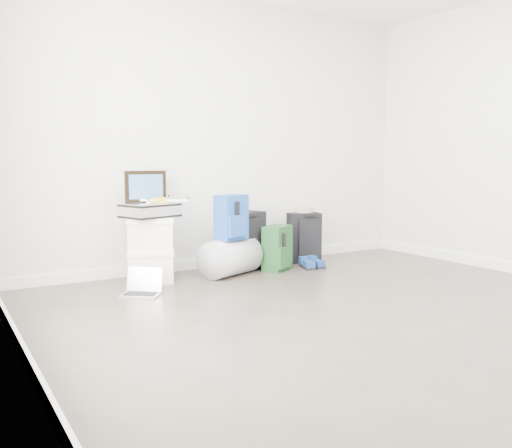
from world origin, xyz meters
TOP-DOWN VIEW (x-y plane):
  - ground at (0.00, 0.00)m, footprint 5.00×5.00m
  - room_envelope at (0.00, 0.02)m, footprint 4.52×5.02m
  - boxes_stack at (-0.94, 2.16)m, footprint 0.50×0.46m
  - briefcase at (-0.94, 2.16)m, footprint 0.54×0.46m
  - painting at (-0.94, 2.26)m, footprint 0.39×0.04m
  - drone at (-0.86, 2.14)m, footprint 0.44×0.44m
  - duffel_bag at (-0.19, 2.03)m, footprint 0.66×0.54m
  - blue_backpack at (-0.19, 2.00)m, footprint 0.34×0.30m
  - large_suitcase at (0.08, 2.19)m, footprint 0.43×0.35m
  - green_backpack at (0.34, 2.01)m, footprint 0.37×0.35m
  - carry_on at (0.84, 2.23)m, footprint 0.38×0.30m
  - shoes at (0.71, 1.93)m, footprint 0.25×0.26m
  - rolled_rug at (0.89, 2.31)m, footprint 0.19×0.19m
  - laptop at (-1.17, 1.75)m, footprint 0.37×0.36m

SIDE VIEW (x-z plane):
  - ground at x=0.00m, z-range 0.00..0.00m
  - shoes at x=0.71m, z-range 0.00..0.08m
  - laptop at x=-1.17m, z-range -0.06..0.16m
  - duffel_bag at x=-0.19m, z-range 0.00..0.35m
  - green_backpack at x=0.34m, z-range -0.01..0.44m
  - carry_on at x=0.84m, z-range 0.00..0.54m
  - large_suitcase at x=0.08m, z-range 0.00..0.59m
  - boxes_stack at x=-0.94m, z-range 0.00..0.59m
  - rolled_rug at x=0.89m, z-range 0.00..0.59m
  - blue_backpack at x=-0.19m, z-range 0.35..0.77m
  - briefcase at x=-0.94m, z-range 0.59..0.72m
  - drone at x=-0.86m, z-range 0.72..0.77m
  - painting at x=-0.94m, z-range 0.72..1.01m
  - room_envelope at x=0.00m, z-range 0.37..3.08m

